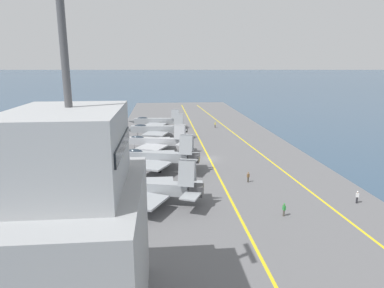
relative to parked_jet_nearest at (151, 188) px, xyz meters
name	(u,v)px	position (x,y,z in m)	size (l,w,h in m)	color
ground_plane	(209,161)	(21.82, -11.25, -2.75)	(2000.00, 2000.00, 0.00)	#334C66
carrier_deck	(209,160)	(21.82, -11.25, -2.55)	(203.99, 42.50, 0.40)	slate
deck_stripe_foul_line	(265,157)	(21.82, -22.94, -2.35)	(183.59, 0.36, 0.01)	yellow
deck_stripe_centerline	(210,159)	(21.82, -11.25, -2.35)	(183.59, 0.36, 0.01)	yellow
parked_jet_nearest	(151,188)	(0.00, 0.00, 0.00)	(12.19, 15.37, 6.52)	#93999E
parked_jet_second	(157,157)	(14.74, -0.69, 0.34)	(13.03, 16.26, 6.86)	#93999E
parked_jet_third	(156,141)	(27.81, -0.40, 0.16)	(12.75, 16.02, 6.30)	#A8AAAF
parked_jet_fourth	(157,129)	(41.87, -0.46, 0.19)	(12.93, 16.73, 6.50)	#93999E
parked_jet_fifth	(157,121)	(56.10, -0.30, -0.09)	(13.80, 16.66, 5.71)	#93999E
crew_white_vest	(357,197)	(-2.47, -28.47, -1.37)	(0.38, 0.45, 1.78)	#232328
crew_brown_vest	(248,177)	(7.38, -15.56, -1.41)	(0.34, 0.43, 1.72)	#383328
crew_green_vest	(284,209)	(-5.56, -16.90, -1.40)	(0.44, 0.35, 1.74)	#4C473D
crew_yellow_vest	(215,125)	(55.59, -17.74, -1.38)	(0.43, 0.34, 1.78)	#383328
island_tower	(76,242)	(-22.64, 4.46, 4.67)	(14.64, 9.22, 24.18)	#999B9E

